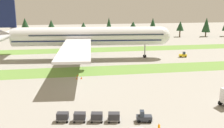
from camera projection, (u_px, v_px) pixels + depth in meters
The scene contains 14 objects.
grass_strip_near at pixel (116, 70), 78.49m from camera, with size 320.00×10.93×0.01m, color olive.
grass_strip_far at pixel (102, 50), 110.98m from camera, with size 320.00×10.93×0.01m, color olive.
airliner at pixel (83, 36), 91.65m from camera, with size 61.62×75.97×22.23m.
baggage_tug at pixel (144, 117), 44.70m from camera, with size 2.78×1.72×1.97m.
cargo_dolly_lead at pixel (114, 116), 44.71m from camera, with size 2.42×1.85×1.55m.
cargo_dolly_second at pixel (97, 116), 44.74m from camera, with size 2.42×1.85×1.55m.
cargo_dolly_third at pixel (80, 116), 44.76m from camera, with size 2.42×1.85×1.55m.
cargo_dolly_fourth at pixel (63, 116), 44.78m from camera, with size 2.42×1.85×1.55m.
pushback_tractor at pixel (183, 55), 96.04m from camera, with size 2.70×1.52×1.97m.
ground_crew_marshaller at pixel (159, 128), 40.54m from camera, with size 0.47×0.38×1.74m.
taxiway_marker_0 at pixel (77, 78), 69.13m from camera, with size 0.44×0.44×0.50m, color orange.
taxiway_marker_1 at pixel (81, 78), 69.30m from camera, with size 0.44×0.44×0.68m, color orange.
taxiway_marker_2 at pixel (77, 75), 71.84m from camera, with size 0.44×0.44×0.45m, color orange.
distant_tree_line at pixel (102, 26), 141.39m from camera, with size 189.18×10.75×11.98m.
Camera 1 is at (-13.61, -33.29, 19.93)m, focal length 42.51 mm.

